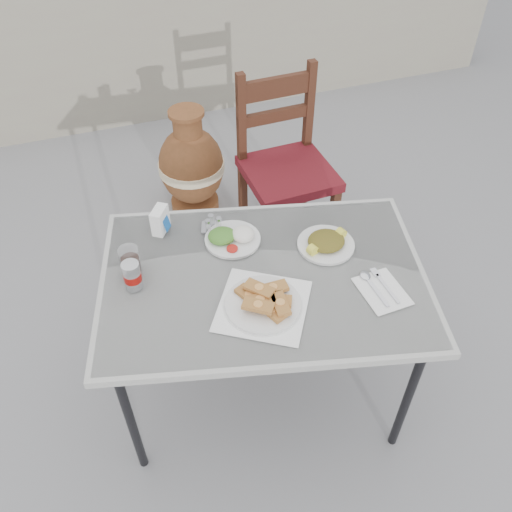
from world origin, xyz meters
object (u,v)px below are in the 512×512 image
object	(u,v)px
chair	(285,166)
pide_plate	(263,301)
napkin_holder	(160,220)
salad_rice_plate	(232,237)
cafe_table	(263,284)
soda_can	(132,276)
terracotta_urn	(191,166)
condiment_caddy	(213,225)
cola_glass	(130,262)
salad_chopped_plate	(326,242)

from	to	relation	value
chair	pide_plate	bearing A→B (deg)	-117.68
pide_plate	napkin_holder	size ratio (longest dim) A/B	3.91
pide_plate	salad_rice_plate	bearing A→B (deg)	90.31
cafe_table	salad_rice_plate	bearing A→B (deg)	104.22
soda_can	terracotta_urn	size ratio (longest dim) A/B	0.17
condiment_caddy	chair	size ratio (longest dim) A/B	0.11
salad_rice_plate	cola_glass	size ratio (longest dim) A/B	2.05
chair	terracotta_urn	bearing A→B (deg)	130.94
pide_plate	cola_glass	xyz separation A→B (m)	(-0.40, 0.32, 0.02)
terracotta_urn	chair	bearing A→B (deg)	-47.03
cafe_table	terracotta_urn	size ratio (longest dim) A/B	2.00
condiment_caddy	salad_chopped_plate	bearing A→B (deg)	-31.67
napkin_holder	terracotta_urn	world-z (taller)	napkin_holder
soda_can	cola_glass	world-z (taller)	soda_can
soda_can	napkin_holder	distance (m)	0.31
cafe_table	terracotta_urn	xyz separation A→B (m)	(0.03, 1.34, -0.36)
salad_chopped_plate	chair	xyz separation A→B (m)	(0.16, 0.83, -0.23)
napkin_holder	condiment_caddy	size ratio (longest dim) A/B	0.99
salad_chopped_plate	condiment_caddy	size ratio (longest dim) A/B	2.08
condiment_caddy	napkin_holder	bearing A→B (deg)	162.94
cafe_table	soda_can	world-z (taller)	soda_can
napkin_holder	terracotta_urn	bearing A→B (deg)	105.32
salad_rice_plate	salad_chopped_plate	bearing A→B (deg)	-23.87
cola_glass	napkin_holder	world-z (taller)	cola_glass
salad_chopped_plate	chair	size ratio (longest dim) A/B	0.22
cola_glass	napkin_holder	distance (m)	0.24
soda_can	terracotta_urn	distance (m)	1.42
cafe_table	salad_rice_plate	distance (m)	0.23
napkin_holder	cafe_table	bearing A→B (deg)	-16.17
salad_chopped_plate	pide_plate	bearing A→B (deg)	-148.14
cola_glass	soda_can	bearing A→B (deg)	-94.00
salad_rice_plate	napkin_holder	size ratio (longest dim) A/B	2.07
soda_can	terracotta_urn	world-z (taller)	soda_can
condiment_caddy	pide_plate	bearing A→B (deg)	-83.07
salad_rice_plate	napkin_holder	distance (m)	0.29
salad_chopped_plate	soda_can	distance (m)	0.74
napkin_holder	terracotta_urn	distance (m)	1.13
cafe_table	napkin_holder	distance (m)	0.49
cafe_table	salad_rice_plate	size ratio (longest dim) A/B	6.18
salad_rice_plate	salad_chopped_plate	xyz separation A→B (m)	(0.34, -0.15, -0.00)
pide_plate	salad_chopped_plate	world-z (taller)	pide_plate
napkin_holder	salad_rice_plate	bearing A→B (deg)	2.96
chair	cafe_table	bearing A→B (deg)	-118.43
salad_chopped_plate	condiment_caddy	xyz separation A→B (m)	(-0.39, 0.24, 0.00)
cafe_table	cola_glass	distance (m)	0.50
pide_plate	condiment_caddy	world-z (taller)	condiment_caddy
condiment_caddy	chair	distance (m)	0.84
soda_can	chair	distance (m)	1.24
pide_plate	soda_can	xyz separation A→B (m)	(-0.41, 0.24, 0.03)
pide_plate	terracotta_urn	size ratio (longest dim) A/B	0.61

